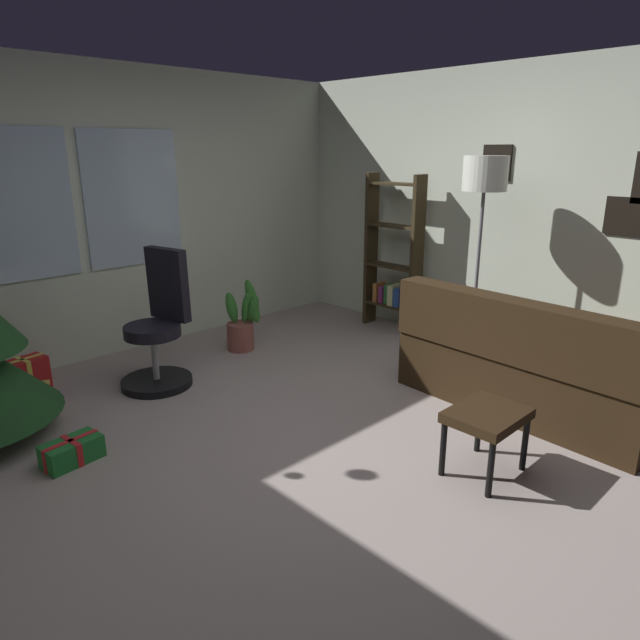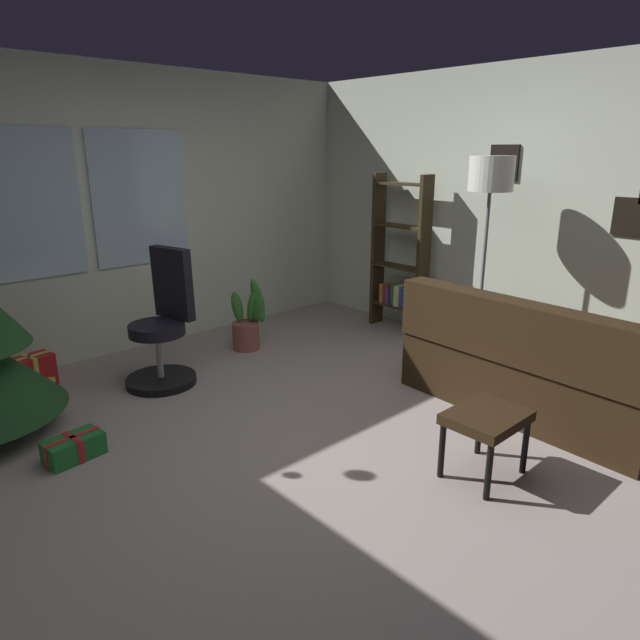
{
  "view_description": "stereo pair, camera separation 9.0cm",
  "coord_description": "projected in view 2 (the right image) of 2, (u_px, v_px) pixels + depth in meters",
  "views": [
    {
      "loc": [
        -2.27,
        -2.31,
        1.83
      ],
      "look_at": [
        0.03,
        0.05,
        0.83
      ],
      "focal_mm": 31.51,
      "sensor_mm": 36.0,
      "label": 1
    },
    {
      "loc": [
        -2.2,
        -2.37,
        1.83
      ],
      "look_at": [
        0.03,
        0.05,
        0.83
      ],
      "focal_mm": 31.51,
      "sensor_mm": 36.0,
      "label": 2
    }
  ],
  "objects": [
    {
      "name": "ground_plane",
      "position": [
        322.0,
        452.0,
        3.64
      ],
      "size": [
        4.97,
        5.18,
        0.1
      ],
      "primitive_type": "cube",
      "color": "#A1948E"
    },
    {
      "name": "office_chair",
      "position": [
        164.0,
        332.0,
        4.5
      ],
      "size": [
        0.56,
        0.56,
        1.09
      ],
      "color": "black",
      "rests_on": "ground_plane"
    },
    {
      "name": "footstool",
      "position": [
        486.0,
        422.0,
        3.2
      ],
      "size": [
        0.45,
        0.36,
        0.4
      ],
      "color": "black",
      "rests_on": "ground_plane"
    },
    {
      "name": "gift_box_green",
      "position": [
        74.0,
        448.0,
        3.45
      ],
      "size": [
        0.36,
        0.23,
        0.15
      ],
      "color": "#1E722D",
      "rests_on": "ground_plane"
    },
    {
      "name": "potted_plant",
      "position": [
        249.0,
        321.0,
        5.32
      ],
      "size": [
        0.38,
        0.37,
        0.69
      ],
      "color": "#904F44",
      "rests_on": "ground_plane"
    },
    {
      "name": "couch",
      "position": [
        562.0,
        368.0,
        4.09
      ],
      "size": [
        1.72,
        1.91,
        0.87
      ],
      "color": "black",
      "rests_on": "ground_plane"
    },
    {
      "name": "wall_right_with_frames",
      "position": [
        535.0,
        215.0,
        4.9
      ],
      "size": [
        0.12,
        5.18,
        2.55
      ],
      "color": "silver",
      "rests_on": "ground_plane"
    },
    {
      "name": "floor_lamp",
      "position": [
        490.0,
        189.0,
        4.56
      ],
      "size": [
        0.36,
        0.36,
        1.78
      ],
      "color": "slate",
      "rests_on": "ground_plane"
    },
    {
      "name": "wall_back_with_windows",
      "position": [
        124.0,
        212.0,
        5.1
      ],
      "size": [
        4.97,
        0.12,
        2.55
      ],
      "color": "silver",
      "rests_on": "ground_plane"
    },
    {
      "name": "gift_box_red",
      "position": [
        31.0,
        372.0,
        4.46
      ],
      "size": [
        0.36,
        0.24,
        0.27
      ],
      "color": "red",
      "rests_on": "ground_plane"
    },
    {
      "name": "bookshelf",
      "position": [
        400.0,
        263.0,
        5.78
      ],
      "size": [
        0.18,
        0.64,
        1.6
      ],
      "color": "#342A17",
      "rests_on": "ground_plane"
    },
    {
      "name": "gift_box_gold",
      "position": [
        43.0,
        398.0,
        4.07
      ],
      "size": [
        0.25,
        0.3,
        0.21
      ],
      "color": "gold",
      "rests_on": "ground_plane"
    }
  ]
}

